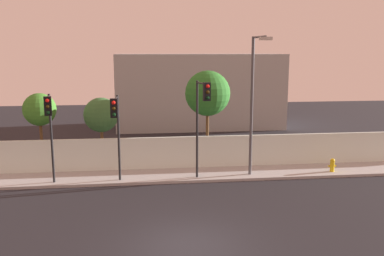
# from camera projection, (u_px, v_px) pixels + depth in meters

# --- Properties ---
(ground_plane) EXTENTS (80.00, 80.00, 0.00)m
(ground_plane) POSITION_uv_depth(u_px,v_px,m) (188.00, 246.00, 14.58)
(ground_plane) COLOR black
(sidewalk) EXTENTS (36.00, 2.40, 0.15)m
(sidewalk) POSITION_uv_depth(u_px,v_px,m) (171.00, 176.00, 22.57)
(sidewalk) COLOR #A4A4A4
(sidewalk) RESTS_ON ground
(perimeter_wall) EXTENTS (36.00, 0.18, 1.80)m
(perimeter_wall) POSITION_uv_depth(u_px,v_px,m) (170.00, 153.00, 23.65)
(perimeter_wall) COLOR silver
(perimeter_wall) RESTS_ON sidewalk
(traffic_light_left) EXTENTS (0.35, 1.85, 4.43)m
(traffic_light_left) POSITION_uv_depth(u_px,v_px,m) (116.00, 121.00, 20.14)
(traffic_light_left) COLOR black
(traffic_light_left) RESTS_ON sidewalk
(traffic_light_center) EXTENTS (0.54, 1.56, 5.12)m
(traffic_light_center) POSITION_uv_depth(u_px,v_px,m) (202.00, 109.00, 20.75)
(traffic_light_center) COLOR black
(traffic_light_center) RESTS_ON sidewalk
(traffic_light_right) EXTENTS (0.43, 1.47, 4.52)m
(traffic_light_right) POSITION_uv_depth(u_px,v_px,m) (49.00, 120.00, 19.98)
(traffic_light_right) COLOR black
(traffic_light_right) RESTS_ON sidewalk
(street_lamp_curbside) EXTENTS (0.62, 1.85, 7.33)m
(street_lamp_curbside) POSITION_uv_depth(u_px,v_px,m) (253.00, 96.00, 21.61)
(street_lamp_curbside) COLOR #4C4C51
(street_lamp_curbside) RESTS_ON sidewalk
(fire_hydrant) EXTENTS (0.44, 0.26, 0.75)m
(fire_hydrant) POSITION_uv_depth(u_px,v_px,m) (332.00, 165.00, 23.02)
(fire_hydrant) COLOR gold
(fire_hydrant) RESTS_ON sidewalk
(roadside_tree_leftmost) EXTENTS (1.89, 1.89, 4.37)m
(roadside_tree_leftmost) POSITION_uv_depth(u_px,v_px,m) (40.00, 110.00, 23.92)
(roadside_tree_leftmost) COLOR brown
(roadside_tree_leftmost) RESTS_ON ground
(roadside_tree_midleft) EXTENTS (2.04, 2.04, 4.07)m
(roadside_tree_midleft) POSITION_uv_depth(u_px,v_px,m) (101.00, 115.00, 24.38)
(roadside_tree_midleft) COLOR brown
(roadside_tree_midleft) RESTS_ON ground
(roadside_tree_midright) EXTENTS (2.72, 2.72, 5.61)m
(roadside_tree_midright) POSITION_uv_depth(u_px,v_px,m) (208.00, 94.00, 24.90)
(roadside_tree_midright) COLOR brown
(roadside_tree_midright) RESTS_ON ground
(low_building_distant) EXTENTS (14.51, 6.00, 6.48)m
(low_building_distant) POSITION_uv_depth(u_px,v_px,m) (199.00, 90.00, 37.33)
(low_building_distant) COLOR #A1A1A1
(low_building_distant) RESTS_ON ground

